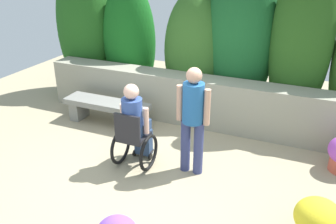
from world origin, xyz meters
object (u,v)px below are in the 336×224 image
object	(u,v)px
person_in_wheelchair	(135,128)
stone_bench	(107,108)
flower_pot_red_accent	(318,220)
person_standing_companion	(193,115)

from	to	relation	value
person_in_wheelchair	stone_bench	bearing A→B (deg)	148.61
person_in_wheelchair	flower_pot_red_accent	bearing A→B (deg)	-1.56
person_in_wheelchair	person_standing_companion	xyz separation A→B (m)	(0.84, 0.17, 0.30)
stone_bench	flower_pot_red_accent	bearing A→B (deg)	-27.79
person_standing_companion	flower_pot_red_accent	world-z (taller)	person_standing_companion
stone_bench	flower_pot_red_accent	world-z (taller)	flower_pot_red_accent
person_in_wheelchair	flower_pot_red_accent	xyz separation A→B (m)	(2.61, -0.57, -0.36)
person_standing_companion	person_in_wheelchair	bearing A→B (deg)	-175.64
person_standing_companion	flower_pot_red_accent	bearing A→B (deg)	-29.76
stone_bench	person_standing_companion	distance (m)	2.28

